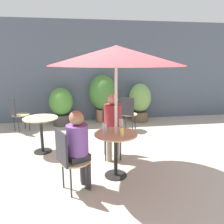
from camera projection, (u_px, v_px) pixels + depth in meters
name	position (u px, v px, depth m)	size (l,w,h in m)	color
ground_plane	(117.00, 175.00, 3.60)	(20.00, 20.00, 0.00)	#B2A899
storefront_wall	(97.00, 72.00, 6.67)	(10.00, 0.06, 3.00)	#4C5666
cafe_table_near	(116.00, 144.00, 3.46)	(0.68, 0.68, 0.73)	black
cafe_table_far	(41.00, 126.00, 4.39)	(0.68, 0.68, 0.73)	black
bistro_chair_0	(112.00, 129.00, 4.23)	(0.44, 0.44, 0.92)	tan
bistro_chair_1	(68.00, 156.00, 3.02)	(0.49, 0.48, 0.92)	tan
bistro_chair_2	(17.00, 111.00, 5.66)	(0.50, 0.49, 0.92)	tan
bistro_chair_3	(128.00, 111.00, 5.69)	(0.49, 0.50, 0.92)	tan
seated_person_0	(113.00, 121.00, 4.04)	(0.32, 0.34, 1.25)	gray
seated_person_1	(78.00, 143.00, 3.07)	(0.37, 0.36, 1.18)	#2D2D33
beer_glass_0	(122.00, 132.00, 3.25)	(0.06, 0.06, 0.15)	#DBC65B
beer_glass_1	(121.00, 125.00, 3.54)	(0.06, 0.06, 0.19)	silver
beer_glass_2	(105.00, 128.00, 3.39)	(0.07, 0.07, 0.17)	silver
potted_plant_0	(61.00, 105.00, 6.27)	(0.67, 0.67, 1.09)	#47423D
potted_plant_1	(103.00, 94.00, 6.53)	(0.81, 0.81, 1.44)	#93664C
potted_plant_2	(140.00, 101.00, 6.66)	(0.67, 0.67, 1.17)	brown
umbrella	(116.00, 56.00, 3.14)	(1.98, 1.98, 2.05)	silver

